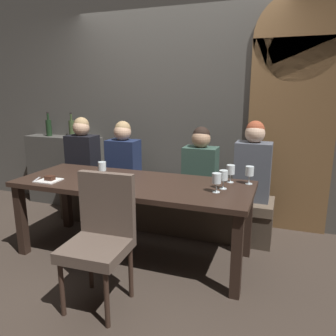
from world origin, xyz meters
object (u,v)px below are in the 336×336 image
object	(u,v)px
banquette_bench	(160,208)
fork_on_table	(36,180)
wine_glass_end_left	(231,170)
wine_bottle_pale_label	(72,128)
wine_glass_far_left	(224,176)
chair_near_side	(101,232)
dessert_plate	(49,180)
wine_glass_end_right	(102,167)
diner_bearded	(123,156)
diner_far_end	(200,163)
wine_glass_center_front	(217,179)
wine_bottle_dark_red	(49,127)
espresso_cup	(128,185)
diner_redhead	(83,152)
dining_table	(133,191)
wine_glass_near_left	(250,171)
diner_near_end	(253,163)

from	to	relation	value
banquette_bench	fork_on_table	distance (m)	1.40
wine_glass_end_left	wine_bottle_pale_label	bearing A→B (deg)	161.11
wine_bottle_pale_label	wine_glass_far_left	xyz separation A→B (m)	(2.25, -1.00, -0.21)
banquette_bench	chair_near_side	xyz separation A→B (m)	(0.09, -1.42, 0.33)
dessert_plate	fork_on_table	bearing A→B (deg)	-176.43
wine_glass_end_right	diner_bearded	bearing A→B (deg)	101.17
diner_far_end	wine_glass_center_front	xyz separation A→B (m)	(0.33, -0.76, 0.05)
banquette_bench	fork_on_table	world-z (taller)	fork_on_table
wine_bottle_dark_red	wine_glass_far_left	distance (m)	2.78
wine_bottle_dark_red	wine_bottle_pale_label	size ratio (longest dim) A/B	1.00
espresso_cup	diner_redhead	bearing A→B (deg)	140.03
chair_near_side	dessert_plate	xyz separation A→B (m)	(-0.83, 0.47, 0.20)
dining_table	diner_far_end	xyz separation A→B (m)	(0.47, 0.71, 0.15)
diner_far_end	wine_bottle_dark_red	bearing A→B (deg)	171.79
wine_bottle_pale_label	wine_glass_near_left	world-z (taller)	wine_bottle_pale_label
diner_far_end	espresso_cup	size ratio (longest dim) A/B	6.21
diner_redhead	wine_bottle_pale_label	xyz separation A→B (m)	(-0.41, 0.37, 0.24)
wine_glass_end_right	dessert_plate	size ratio (longest dim) A/B	0.86
wine_glass_far_left	wine_bottle_pale_label	bearing A→B (deg)	155.98
diner_bearded	wine_bottle_pale_label	xyz separation A→B (m)	(-0.96, 0.37, 0.25)
chair_near_side	wine_glass_end_left	world-z (taller)	chair_near_side
diner_redhead	wine_bottle_dark_red	world-z (taller)	wine_bottle_dark_red
diner_redhead	wine_glass_near_left	size ratio (longest dim) A/B	4.90
banquette_bench	wine_glass_near_left	xyz separation A→B (m)	(1.03, -0.41, 0.63)
chair_near_side	diner_bearded	size ratio (longest dim) A/B	1.26
chair_near_side	diner_near_end	xyz separation A→B (m)	(0.93, 1.45, 0.28)
wine_glass_end_left	wine_glass_end_right	bearing A→B (deg)	-166.17
banquette_bench	diner_near_end	bearing A→B (deg)	1.70
wine_glass_end_right	wine_glass_near_left	world-z (taller)	same
wine_glass_center_front	wine_glass_near_left	xyz separation A→B (m)	(0.23, 0.34, 0.00)
wine_glass_end_right	dining_table	bearing A→B (deg)	0.78
dining_table	diner_near_end	bearing A→B (deg)	35.74
diner_redhead	espresso_cup	bearing A→B (deg)	-39.97
espresso_cup	fork_on_table	bearing A→B (deg)	-175.82
diner_bearded	diner_near_end	xyz separation A→B (m)	(1.47, 0.03, 0.02)
wine_bottle_dark_red	espresso_cup	size ratio (longest dim) A/B	2.72
diner_redhead	wine_glass_end_left	world-z (taller)	diner_redhead
diner_redhead	dining_table	bearing A→B (deg)	-34.50
chair_near_side	wine_glass_center_front	bearing A→B (deg)	43.13
chair_near_side	wine_glass_far_left	xyz separation A→B (m)	(0.75, 0.78, 0.30)
wine_glass_end_left	wine_glass_far_left	xyz separation A→B (m)	(-0.02, -0.22, 0.00)
chair_near_side	dessert_plate	distance (m)	0.97
dining_table	espresso_cup	bearing A→B (deg)	-77.17
diner_near_end	fork_on_table	size ratio (longest dim) A/B	4.84
diner_redhead	fork_on_table	xyz separation A→B (m)	(0.13, -0.95, -0.09)
wine_bottle_dark_red	dessert_plate	size ratio (longest dim) A/B	1.72
diner_redhead	wine_glass_end_right	xyz separation A→B (m)	(0.69, -0.70, 0.03)
banquette_bench	wine_glass_near_left	world-z (taller)	wine_glass_near_left
wine_glass_near_left	fork_on_table	world-z (taller)	wine_glass_near_left
wine_glass_far_left	wine_bottle_dark_red	bearing A→B (deg)	159.58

